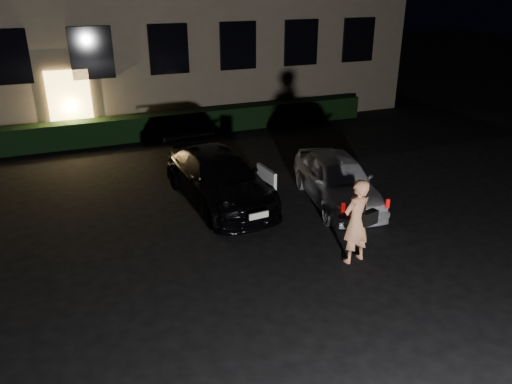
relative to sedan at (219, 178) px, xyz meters
name	(u,v)px	position (x,y,z in m)	size (l,w,h in m)	color
ground	(313,284)	(0.42, -4.31, -0.63)	(80.00, 80.00, 0.00)	black
hedge	(176,124)	(0.42, 6.19, -0.21)	(15.00, 0.70, 0.85)	black
sedan	(219,178)	(0.00, 0.00, 0.00)	(2.14, 4.54, 1.27)	black
hatch	(337,179)	(2.75, -1.21, -0.01)	(2.11, 3.88, 1.25)	silver
man	(357,221)	(1.59, -3.86, 0.25)	(0.79, 0.55, 1.77)	#EB9469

